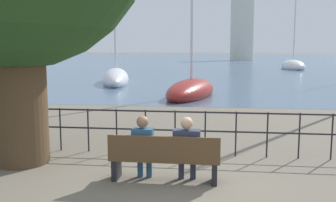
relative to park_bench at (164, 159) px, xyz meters
The scene contains 10 objects.
ground_plane 0.45m from the park_bench, 90.00° to the left, with size 1000.00×1000.00×0.00m, color #706656.
harbor_water 159.39m from the park_bench, 90.00° to the left, with size 600.00×300.00×0.01m.
park_bench is the anchor object (origin of this frame).
seated_person_left 0.48m from the park_bench, 168.99° to the left, with size 0.39×0.35×1.23m.
seated_person_right 0.48m from the park_bench, 10.60° to the left, with size 0.50×0.35×1.23m.
promenade_railing 1.91m from the park_bench, 90.00° to the left, with size 12.72×0.04×1.05m.
sailboat_0 13.23m from the park_bench, 91.50° to the left, with size 3.18×6.50×8.28m.
sailboat_2 21.84m from the park_bench, 107.42° to the left, with size 3.95×9.01×10.15m.
sailboat_4 45.23m from the park_bench, 75.99° to the left, with size 3.05×6.67×12.14m.
harbor_lighthouse 90.97m from the park_bench, 85.24° to the left, with size 5.97×5.97×18.51m.
Camera 1 is at (0.91, -6.73, 2.43)m, focal length 40.00 mm.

